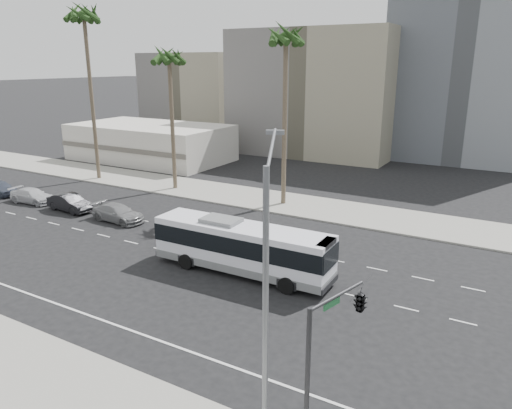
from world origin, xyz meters
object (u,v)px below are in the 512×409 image
Objects in this scene: car_d at (32,196)px; traffic_signal at (355,306)px; palm_mid at (169,61)px; palm_far at (84,19)px; city_bus at (242,246)px; car_c at (70,203)px; palm_near at (286,42)px; car_e at (0,188)px; car_b at (118,213)px; streetlight_corner at (267,278)px; car_a at (188,228)px.

traffic_signal reaches higher than car_d.
palm_far reaches higher than palm_mid.
city_bus is 2.17× the size of traffic_signal.
car_d is 39.69m from traffic_signal.
city_bus is at bearing -96.18° from car_c.
palm_near reaches higher than car_d.
traffic_signal reaches higher than car_e.
car_b is at bearing -76.25° from palm_mid.
palm_mid is (-25.78, 26.34, 7.47)m from streetlight_corner.
streetlight_corner is at bearing -118.63° from car_d.
car_b is 0.34× the size of palm_mid.
streetlight_corner is (8.00, -11.31, 4.23)m from city_bus.
car_a is at bearing 160.10° from traffic_signal.
car_a reaches higher than car_d.
city_bus is 2.59× the size of car_a.
car_b is at bearing -130.88° from palm_near.
car_b reaches higher than car_d.
car_d is at bearing 93.42° from car_c.
car_c is at bearing 90.64° from car_a.
car_b is at bearing -37.42° from palm_far.
palm_mid is (8.87, 11.24, 12.86)m from car_d.
palm_near is 13.11m from palm_mid.
car_e is at bearing 134.82° from streetlight_corner.
palm_far reaches higher than streetlight_corner.
car_c reaches higher than car_b.
car_a is (-7.11, 3.39, -1.04)m from city_bus.
car_d is 5.50m from car_e.
palm_near is at bearing 106.22° from city_bus.
car_c is 1.07× the size of car_e.
traffic_signal is at bearing -123.47° from car_a.
city_bus is at bearing -113.48° from car_a.
car_a is 22.13m from traffic_signal.
car_b is at bearing -87.18° from car_e.
car_a is 0.28× the size of palm_near.
car_a is at bearing 111.43° from streetlight_corner.
car_a is 21.73m from streetlight_corner.
car_e is at bearing 172.09° from city_bus.
car_c is at bearing 169.13° from city_bus.
car_b is 28.03m from streetlight_corner.
palm_mid reaches higher than city_bus.
palm_near is (27.37, 11.60, 14.40)m from car_e.
car_a is 0.32× the size of palm_mid.
car_a is at bearing -87.77° from car_e.
palm_mid is (-13.00, -0.56, -1.61)m from palm_near.
city_bus is 7.95m from car_a.
streetlight_corner is 0.71× the size of palm_mid.
streetlight_corner reaches higher than car_b.
car_c reaches higher than car_d.
car_a reaches higher than car_c.
palm_near reaches higher than city_bus.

